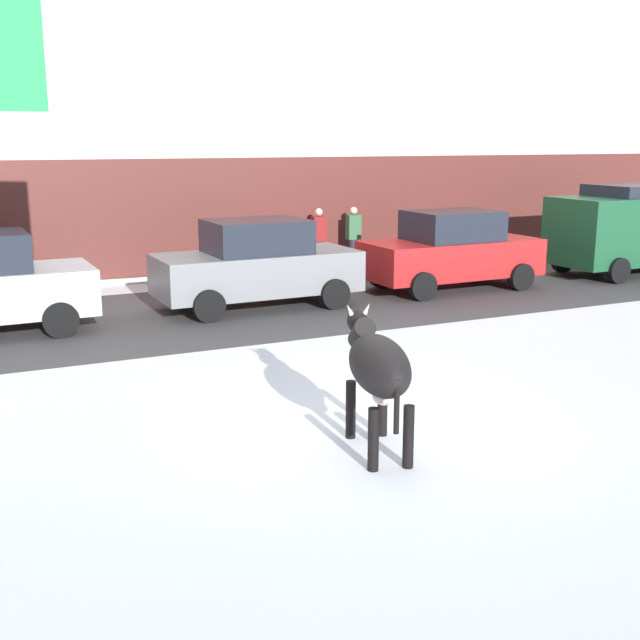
% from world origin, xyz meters
% --- Properties ---
extents(ground_plane, '(120.00, 120.00, 0.00)m').
position_xyz_m(ground_plane, '(0.00, 0.00, 0.00)').
color(ground_plane, white).
extents(road_strip, '(60.00, 5.60, 0.01)m').
position_xyz_m(road_strip, '(0.00, 7.41, 0.00)').
color(road_strip, '#423F3F').
rests_on(road_strip, ground).
extents(building_facade, '(44.00, 6.10, 13.00)m').
position_xyz_m(building_facade, '(0.00, 14.35, 6.48)').
color(building_facade, beige).
rests_on(building_facade, ground).
extents(cow_black, '(0.90, 1.94, 1.54)m').
position_xyz_m(cow_black, '(-0.42, -0.38, 0.99)').
color(cow_black, black).
rests_on(cow_black, ground).
extents(car_grey_sedan, '(4.23, 2.04, 1.84)m').
position_xyz_m(car_grey_sedan, '(1.17, 7.56, 0.91)').
color(car_grey_sedan, slate).
rests_on(car_grey_sedan, ground).
extents(car_red_sedan, '(4.23, 2.04, 1.84)m').
position_xyz_m(car_red_sedan, '(6.02, 7.57, 0.91)').
color(car_red_sedan, red).
rests_on(car_red_sedan, ground).
extents(car_darkgreen_van, '(4.63, 2.18, 2.32)m').
position_xyz_m(car_darkgreen_van, '(11.66, 7.41, 1.24)').
color(car_darkgreen_van, '#194C2D').
rests_on(car_darkgreen_van, ground).
extents(pedestrian_by_cars, '(0.36, 0.24, 1.73)m').
position_xyz_m(pedestrian_by_cars, '(4.05, 10.68, 0.88)').
color(pedestrian_by_cars, '#282833').
rests_on(pedestrian_by_cars, ground).
extents(pedestrian_far_left, '(0.36, 0.24, 1.73)m').
position_xyz_m(pedestrian_far_left, '(5.06, 10.68, 0.88)').
color(pedestrian_far_left, '#282833').
rests_on(pedestrian_far_left, ground).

